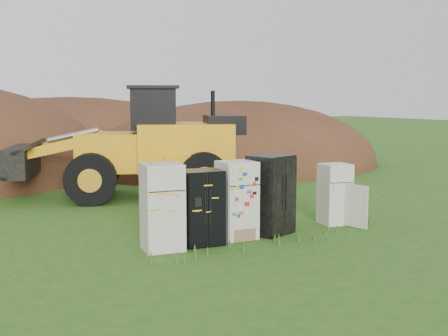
% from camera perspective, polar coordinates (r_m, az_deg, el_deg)
% --- Properties ---
extents(ground, '(120.00, 120.00, 0.00)m').
position_cam_1_polar(ground, '(13.35, 3.44, -6.82)').
color(ground, '#225416').
rests_on(ground, ground).
extents(fridge_leftmost, '(0.94, 0.91, 1.85)m').
position_cam_1_polar(fridge_leftmost, '(11.98, -6.29, -3.97)').
color(fridge_leftmost, beige).
rests_on(fridge_leftmost, ground).
extents(fridge_black_side, '(0.96, 0.80, 1.66)m').
position_cam_1_polar(fridge_black_side, '(12.36, -2.27, -4.03)').
color(fridge_black_side, black).
rests_on(fridge_black_side, ground).
extents(fridge_sticker, '(0.86, 0.80, 1.79)m').
position_cam_1_polar(fridge_sticker, '(12.87, 1.30, -3.27)').
color(fridge_sticker, silver).
rests_on(fridge_sticker, ground).
extents(fridge_dark_mid, '(1.14, 1.02, 1.88)m').
position_cam_1_polar(fridge_dark_mid, '(13.37, 4.74, -2.70)').
color(fridge_dark_mid, black).
rests_on(fridge_dark_mid, ground).
extents(fridge_open_door, '(0.81, 0.76, 1.55)m').
position_cam_1_polar(fridge_open_door, '(14.65, 11.18, -2.59)').
color(fridge_open_door, beige).
rests_on(fridge_open_door, ground).
extents(wheel_loader, '(8.02, 5.67, 3.60)m').
position_cam_1_polar(wheel_loader, '(18.31, -10.03, 2.61)').
color(wheel_loader, orange).
rests_on(wheel_loader, ground).
extents(dirt_mound_right, '(14.74, 10.81, 6.14)m').
position_cam_1_polar(dirt_mound_right, '(26.22, 1.30, 0.15)').
color(dirt_mound_right, '#412515').
rests_on(dirt_mound_right, ground).
extents(dirt_mound_back, '(17.83, 11.89, 6.48)m').
position_cam_1_polar(dirt_mound_back, '(30.82, -15.39, 0.96)').
color(dirt_mound_back, '#412515').
rests_on(dirt_mound_back, ground).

